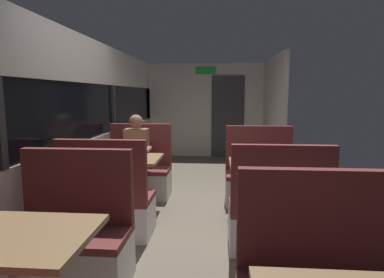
% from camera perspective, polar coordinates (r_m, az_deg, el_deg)
% --- Properties ---
extents(ground_plane, '(3.30, 9.20, 0.02)m').
position_cam_1_polar(ground_plane, '(4.10, 0.16, -14.40)').
color(ground_plane, '#665B4C').
extents(carriage_window_panel_left, '(0.09, 8.48, 2.30)m').
position_cam_1_polar(carriage_window_panel_left, '(4.19, -20.07, 1.40)').
color(carriage_window_panel_left, beige).
rests_on(carriage_window_panel_left, ground_plane).
extents(carriage_end_bulkhead, '(2.90, 0.11, 2.30)m').
position_cam_1_polar(carriage_end_bulkhead, '(7.99, 2.86, 5.01)').
color(carriage_end_bulkhead, beige).
rests_on(carriage_end_bulkhead, ground_plane).
extents(carriage_aisle_panel_right, '(0.08, 2.40, 2.30)m').
position_cam_1_polar(carriage_aisle_panel_right, '(6.89, 14.24, 4.40)').
color(carriage_aisle_panel_right, beige).
rests_on(carriage_aisle_panel_right, ground_plane).
extents(dining_table_near_window, '(0.90, 0.70, 0.74)m').
position_cam_1_polar(dining_table_near_window, '(2.26, -28.92, -16.95)').
color(dining_table_near_window, '#9E9EA3').
rests_on(dining_table_near_window, ground_plane).
extents(bench_near_window_facing_entry, '(0.95, 0.50, 1.10)m').
position_cam_1_polar(bench_near_window_facing_entry, '(2.94, -20.67, -17.22)').
color(bench_near_window_facing_entry, silver).
rests_on(bench_near_window_facing_entry, ground_plane).
extents(dining_table_mid_window, '(0.90, 0.70, 0.74)m').
position_cam_1_polar(dining_table_mid_window, '(4.25, -11.79, -4.59)').
color(dining_table_mid_window, '#9E9EA3').
rests_on(dining_table_mid_window, ground_plane).
extents(bench_mid_window_facing_end, '(0.95, 0.50, 1.10)m').
position_cam_1_polar(bench_mid_window_facing_end, '(3.70, -14.73, -11.64)').
color(bench_mid_window_facing_end, silver).
rests_on(bench_mid_window_facing_end, ground_plane).
extents(bench_mid_window_facing_entry, '(0.95, 0.50, 1.10)m').
position_cam_1_polar(bench_mid_window_facing_entry, '(4.98, -9.44, -6.36)').
color(bench_mid_window_facing_entry, silver).
rests_on(bench_mid_window_facing_entry, ground_plane).
extents(dining_table_rear_aisle, '(0.90, 0.70, 0.74)m').
position_cam_1_polar(dining_table_rear_aisle, '(3.94, 13.33, -5.65)').
color(dining_table_rear_aisle, '#9E9EA3').
rests_on(dining_table_rear_aisle, ground_plane).
extents(bench_rear_aisle_facing_end, '(0.95, 0.50, 1.10)m').
position_cam_1_polar(bench_rear_aisle_facing_end, '(3.37, 15.01, -13.60)').
color(bench_rear_aisle_facing_end, silver).
rests_on(bench_rear_aisle_facing_end, ground_plane).
extents(bench_rear_aisle_facing_entry, '(0.95, 0.50, 1.10)m').
position_cam_1_polar(bench_rear_aisle_facing_entry, '(4.68, 11.89, -7.34)').
color(bench_rear_aisle_facing_entry, silver).
rests_on(bench_rear_aisle_facing_entry, ground_plane).
extents(seated_passenger, '(0.47, 0.55, 1.26)m').
position_cam_1_polar(seated_passenger, '(4.86, -9.70, -4.18)').
color(seated_passenger, '#26262D').
rests_on(seated_passenger, ground_plane).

